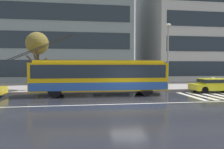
{
  "coord_description": "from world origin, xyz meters",
  "views": [
    {
      "loc": [
        -3.16,
        -13.98,
        2.5
      ],
      "look_at": [
        -0.68,
        3.73,
        1.68
      ],
      "focal_mm": 32.81,
      "sensor_mm": 36.0,
      "label": 1
    }
  ],
  "objects_px": {
    "taxi_ahead_of_bus": "(214,85)",
    "street_tree_bare": "(37,45)",
    "pedestrian_approaching_curb": "(104,72)",
    "street_lamp": "(168,50)",
    "pedestrian_walking_past": "(123,73)",
    "trolleybus": "(100,76)",
    "bus_shelter": "(74,70)",
    "pedestrian_at_shelter": "(139,73)"
  },
  "relations": [
    {
      "from": "taxi_ahead_of_bus",
      "to": "pedestrian_approaching_curb",
      "type": "bearing_deg",
      "value": 162.17
    },
    {
      "from": "trolleybus",
      "to": "pedestrian_at_shelter",
      "type": "xyz_separation_m",
      "value": [
        4.12,
        2.59,
        0.11
      ]
    },
    {
      "from": "pedestrian_approaching_curb",
      "to": "pedestrian_walking_past",
      "type": "relative_size",
      "value": 1.03
    },
    {
      "from": "pedestrian_walking_past",
      "to": "street_lamp",
      "type": "height_order",
      "value": "street_lamp"
    },
    {
      "from": "taxi_ahead_of_bus",
      "to": "street_lamp",
      "type": "distance_m",
      "value": 5.38
    },
    {
      "from": "taxi_ahead_of_bus",
      "to": "pedestrian_walking_past",
      "type": "distance_m",
      "value": 8.59
    },
    {
      "from": "street_lamp",
      "to": "street_tree_bare",
      "type": "distance_m",
      "value": 12.86
    },
    {
      "from": "street_tree_bare",
      "to": "street_lamp",
      "type": "bearing_deg",
      "value": -2.73
    },
    {
      "from": "bus_shelter",
      "to": "street_lamp",
      "type": "height_order",
      "value": "street_lamp"
    },
    {
      "from": "trolleybus",
      "to": "pedestrian_at_shelter",
      "type": "bearing_deg",
      "value": 32.08
    },
    {
      "from": "bus_shelter",
      "to": "street_lamp",
      "type": "bearing_deg",
      "value": -6.53
    },
    {
      "from": "bus_shelter",
      "to": "street_lamp",
      "type": "xyz_separation_m",
      "value": [
        9.41,
        -1.08,
        1.96
      ]
    },
    {
      "from": "taxi_ahead_of_bus",
      "to": "pedestrian_walking_past",
      "type": "relative_size",
      "value": 2.22
    },
    {
      "from": "taxi_ahead_of_bus",
      "to": "bus_shelter",
      "type": "bearing_deg",
      "value": 164.73
    },
    {
      "from": "street_tree_bare",
      "to": "pedestrian_approaching_curb",
      "type": "bearing_deg",
      "value": 1.04
    },
    {
      "from": "pedestrian_approaching_curb",
      "to": "street_tree_bare",
      "type": "relative_size",
      "value": 0.37
    },
    {
      "from": "pedestrian_at_shelter",
      "to": "pedestrian_approaching_curb",
      "type": "distance_m",
      "value": 3.48
    },
    {
      "from": "trolleybus",
      "to": "bus_shelter",
      "type": "height_order",
      "value": "trolleybus"
    },
    {
      "from": "taxi_ahead_of_bus",
      "to": "pedestrian_approaching_curb",
      "type": "distance_m",
      "value": 10.41
    },
    {
      "from": "bus_shelter",
      "to": "street_tree_bare",
      "type": "bearing_deg",
      "value": -172.26
    },
    {
      "from": "pedestrian_approaching_curb",
      "to": "street_lamp",
      "type": "distance_m",
      "value": 6.79
    },
    {
      "from": "taxi_ahead_of_bus",
      "to": "pedestrian_at_shelter",
      "type": "relative_size",
      "value": 2.27
    },
    {
      "from": "pedestrian_approaching_curb",
      "to": "pedestrian_walking_past",
      "type": "xyz_separation_m",
      "value": [
        1.93,
        -0.01,
        -0.07
      ]
    },
    {
      "from": "pedestrian_walking_past",
      "to": "pedestrian_approaching_curb",
      "type": "bearing_deg",
      "value": 179.75
    },
    {
      "from": "taxi_ahead_of_bus",
      "to": "street_lamp",
      "type": "bearing_deg",
      "value": 144.89
    },
    {
      "from": "pedestrian_at_shelter",
      "to": "pedestrian_walking_past",
      "type": "distance_m",
      "value": 1.65
    },
    {
      "from": "pedestrian_at_shelter",
      "to": "pedestrian_walking_past",
      "type": "bearing_deg",
      "value": 151.61
    },
    {
      "from": "taxi_ahead_of_bus",
      "to": "pedestrian_walking_past",
      "type": "height_order",
      "value": "pedestrian_walking_past"
    },
    {
      "from": "bus_shelter",
      "to": "pedestrian_at_shelter",
      "type": "xyz_separation_m",
      "value": [
        6.42,
        -1.14,
        -0.36
      ]
    },
    {
      "from": "trolleybus",
      "to": "street_tree_bare",
      "type": "xyz_separation_m",
      "value": [
        -5.72,
        3.26,
        2.87
      ]
    },
    {
      "from": "trolleybus",
      "to": "pedestrian_at_shelter",
      "type": "height_order",
      "value": "trolleybus"
    },
    {
      "from": "pedestrian_walking_past",
      "to": "street_tree_bare",
      "type": "bearing_deg",
      "value": -179.26
    },
    {
      "from": "bus_shelter",
      "to": "pedestrian_walking_past",
      "type": "height_order",
      "value": "bus_shelter"
    },
    {
      "from": "pedestrian_approaching_curb",
      "to": "street_tree_bare",
      "type": "bearing_deg",
      "value": -178.96
    },
    {
      "from": "taxi_ahead_of_bus",
      "to": "street_tree_bare",
      "type": "xyz_separation_m",
      "value": [
        -16.3,
        3.05,
        3.76
      ]
    },
    {
      "from": "street_lamp",
      "to": "pedestrian_walking_past",
      "type": "bearing_deg",
      "value": 170.78
    },
    {
      "from": "pedestrian_approaching_curb",
      "to": "bus_shelter",
      "type": "bearing_deg",
      "value": 173.47
    },
    {
      "from": "pedestrian_at_shelter",
      "to": "street_tree_bare",
      "type": "distance_m",
      "value": 10.24
    },
    {
      "from": "pedestrian_walking_past",
      "to": "street_tree_bare",
      "type": "height_order",
      "value": "street_tree_bare"
    },
    {
      "from": "pedestrian_at_shelter",
      "to": "pedestrian_approaching_curb",
      "type": "height_order",
      "value": "pedestrian_approaching_curb"
    },
    {
      "from": "bus_shelter",
      "to": "street_tree_bare",
      "type": "height_order",
      "value": "street_tree_bare"
    },
    {
      "from": "taxi_ahead_of_bus",
      "to": "bus_shelter",
      "type": "relative_size",
      "value": 1.14
    }
  ]
}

